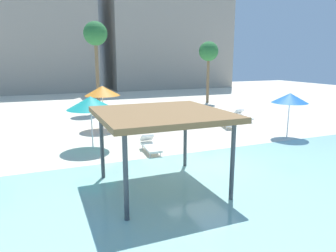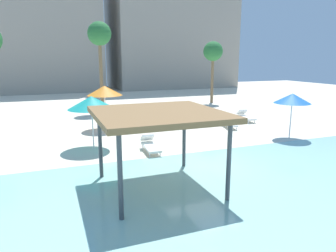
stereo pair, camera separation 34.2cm
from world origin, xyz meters
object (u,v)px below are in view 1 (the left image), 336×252
palm_tree_2 (95,36)px  lounge_chair_2 (226,122)px  beach_umbrella_blue_3 (290,98)px  shade_pavilion (161,117)px  beach_umbrella_teal_1 (91,103)px  palm_tree_0 (209,53)px  lounge_chair_1 (242,116)px  lounge_chair_0 (150,145)px  beach_umbrella_orange_0 (102,91)px

palm_tree_2 → lounge_chair_2: bearing=-54.1°
beach_umbrella_blue_3 → shade_pavilion: bearing=-157.0°
beach_umbrella_teal_1 → beach_umbrella_blue_3: size_ratio=1.03×
beach_umbrella_teal_1 → lounge_chair_2: beach_umbrella_teal_1 is taller
beach_umbrella_blue_3 → lounge_chair_2: 4.47m
shade_pavilion → palm_tree_2: (0.85, 16.66, 3.60)m
beach_umbrella_blue_3 → palm_tree_2: palm_tree_2 is taller
lounge_chair_2 → palm_tree_0: palm_tree_0 is taller
beach_umbrella_teal_1 → lounge_chair_2: bearing=11.2°
lounge_chair_1 → palm_tree_0: palm_tree_0 is taller
beach_umbrella_blue_3 → lounge_chair_0: beach_umbrella_blue_3 is taller
shade_pavilion → palm_tree_2: bearing=87.1°
beach_umbrella_blue_3 → lounge_chair_1: bearing=83.1°
beach_umbrella_blue_3 → palm_tree_0: size_ratio=0.42×
shade_pavilion → lounge_chair_2: shade_pavilion is taller
beach_umbrella_teal_1 → palm_tree_0: 18.31m
lounge_chair_2 → palm_tree_2: palm_tree_2 is taller
beach_umbrella_blue_3 → lounge_chair_0: 8.28m
shade_pavilion → beach_umbrella_orange_0: 9.92m
palm_tree_2 → beach_umbrella_orange_0: bearing=-97.6°
shade_pavilion → beach_umbrella_blue_3: (9.09, 3.87, -0.27)m
lounge_chair_2 → shade_pavilion: bearing=-30.2°
beach_umbrella_orange_0 → lounge_chair_1: beach_umbrella_orange_0 is taller
palm_tree_0 → shade_pavilion: bearing=-123.6°
shade_pavilion → lounge_chair_0: 4.85m
shade_pavilion → palm_tree_0: size_ratio=0.67×
lounge_chair_1 → lounge_chair_2: 2.66m
lounge_chair_2 → lounge_chair_0: bearing=-48.0°
shade_pavilion → beach_umbrella_orange_0: beach_umbrella_orange_0 is taller
lounge_chair_1 → palm_tree_2: 13.09m
shade_pavilion → palm_tree_0: 21.78m
beach_umbrella_teal_1 → shade_pavilion: bearing=-76.5°
beach_umbrella_orange_0 → palm_tree_2: palm_tree_2 is taller
shade_pavilion → lounge_chair_2: bearing=45.5°
shade_pavilion → lounge_chair_2: (7.44, 7.56, -2.17)m
lounge_chair_1 → palm_tree_0: (2.28, 9.09, 4.59)m
beach_umbrella_orange_0 → palm_tree_0: bearing=34.0°
beach_umbrella_blue_3 → lounge_chair_0: size_ratio=1.30×
palm_tree_0 → beach_umbrella_orange_0: bearing=-146.0°
beach_umbrella_teal_1 → palm_tree_2: 11.73m
beach_umbrella_blue_3 → beach_umbrella_teal_1: bearing=169.5°
palm_tree_0 → palm_tree_2: size_ratio=0.83×
beach_umbrella_orange_0 → lounge_chair_0: (1.10, -5.71, -2.09)m
beach_umbrella_orange_0 → palm_tree_2: 7.74m
lounge_chair_1 → shade_pavilion: bearing=-40.2°
beach_umbrella_teal_1 → palm_tree_2: size_ratio=0.36×
lounge_chair_0 → palm_tree_2: 13.73m
beach_umbrella_orange_0 → palm_tree_2: bearing=82.4°
beach_umbrella_teal_1 → lounge_chair_1: 11.69m
beach_umbrella_orange_0 → palm_tree_0: palm_tree_0 is taller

